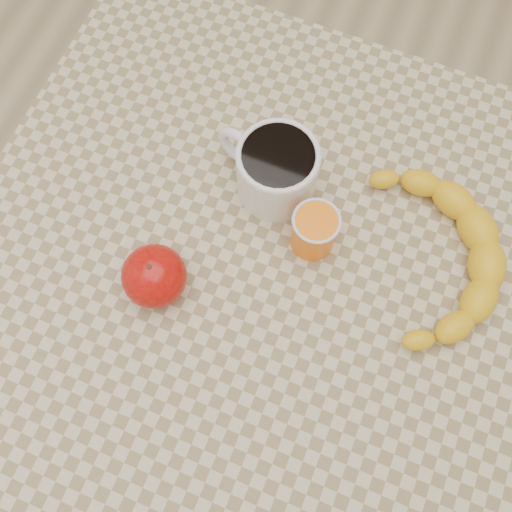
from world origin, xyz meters
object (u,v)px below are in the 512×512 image
at_px(coffee_mug, 275,169).
at_px(banana, 437,256).
at_px(table, 256,280).
at_px(apple, 154,276).
at_px(orange_juice_glass, 314,231).

distance_m(coffee_mug, banana, 0.24).
bearing_deg(table, apple, -143.20).
relative_size(apple, banana, 0.28).
bearing_deg(coffee_mug, apple, -114.34).
distance_m(coffee_mug, orange_juice_glass, 0.10).
height_order(coffee_mug, banana, coffee_mug).
bearing_deg(apple, orange_juice_glass, 39.14).
bearing_deg(orange_juice_glass, apple, -140.86).
distance_m(coffee_mug, apple, 0.21).
height_order(orange_juice_glass, apple, apple).
height_order(table, banana, banana).
relative_size(coffee_mug, orange_juice_glass, 2.22).
bearing_deg(coffee_mug, orange_juice_glass, -36.92).
relative_size(orange_juice_glass, apple, 0.75).
bearing_deg(banana, orange_juice_glass, 172.92).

